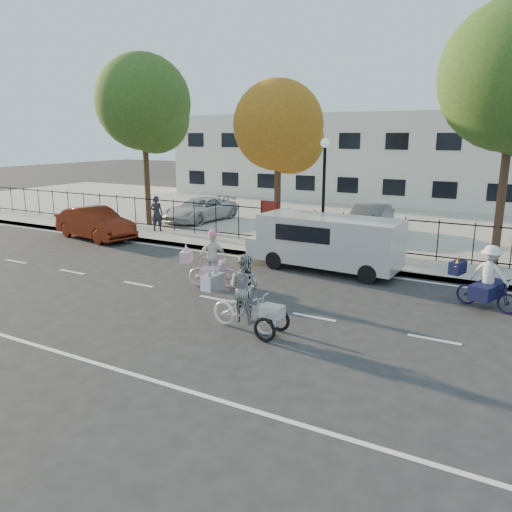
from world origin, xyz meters
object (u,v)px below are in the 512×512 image
Objects in this scene: unicorn_bike at (212,266)px; lot_car_c at (369,220)px; zebra_trike at (244,301)px; bull_bike at (487,284)px; lot_car_a at (198,209)px; red_sedan at (95,223)px; white_van at (326,241)px; lot_car_b at (201,209)px; pedestrian at (157,213)px; lamppost at (324,175)px.

unicorn_bike reaches higher than lot_car_c.
zebra_trike reaches higher than bull_bike.
zebra_trike is 1.20× the size of unicorn_bike.
bull_bike is at bearing -5.65° from lot_car_a.
red_sedan is at bearing 47.47° from unicorn_bike.
white_van is 6.19m from lot_car_c.
white_van reaches higher than lot_car_b.
zebra_trike is 1.12× the size of bull_bike.
lot_car_b is (-9.49, 11.67, 0.03)m from zebra_trike.
lot_car_a is (-0.02, 3.37, -0.24)m from pedestrian.
lot_car_c is at bearing 95.90° from white_van.
lot_car_a is at bearing 158.52° from lamppost.
lamppost is 6.47m from unicorn_bike.
pedestrian is 9.88m from lot_car_c.
bull_bike is at bearing -56.61° from lot_car_c.
pedestrian is 0.41× the size of lot_car_c.
lamppost reaches higher than zebra_trike.
white_van is 10.94m from lot_car_a.
unicorn_bike reaches higher than lot_car_b.
bull_bike is 0.48× the size of lot_car_a.
lot_car_a is at bearing -174.74° from lot_car_b.
lamppost is at bearing -16.83° from lot_car_b.
lamppost is 10.59m from red_sedan.
white_van is at bearing 91.15° from bull_bike.
unicorn_bike is (-2.63, 2.54, -0.06)m from zebra_trike.
red_sedan is 5.84m from lot_car_a.
bull_bike is at bearing -85.19° from red_sedan.
zebra_trike reaches higher than lot_car_b.
zebra_trike is (1.34, -8.39, -2.38)m from lamppost.
lot_car_c is at bearing -49.78° from red_sedan.
white_van is 1.23× the size of lot_car_b.
lot_car_c is (9.05, 3.97, -0.16)m from pedestrian.
lot_car_b is at bearing 158.08° from lamppost.
white_van is 1.30× the size of lot_car_c.
lot_car_b is (0.16, 3.37, -0.23)m from pedestrian.
white_van reaches higher than red_sedan.
lot_car_b is at bearing 151.60° from white_van.
zebra_trike is at bearing -84.63° from white_van.
lot_car_a is at bearing -112.07° from pedestrian.
lot_car_c is (-0.61, 12.27, 0.10)m from zebra_trike.
unicorn_bike is at bearing -101.67° from red_sedan.
lot_car_a is at bearing 82.03° from bull_bike.
red_sedan is 5.90m from lot_car_b.
bull_bike is (7.61, 1.95, 0.03)m from unicorn_bike.
zebra_trike is 6.11m from white_van.
unicorn_bike is at bearing -120.74° from white_van.
lamppost is at bearing -1.01° from lot_car_a.
unicorn_bike is 9.46m from red_sedan.
lot_car_c is (-5.59, 7.78, 0.12)m from bull_bike.
pedestrian is 3.39m from lot_car_b.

